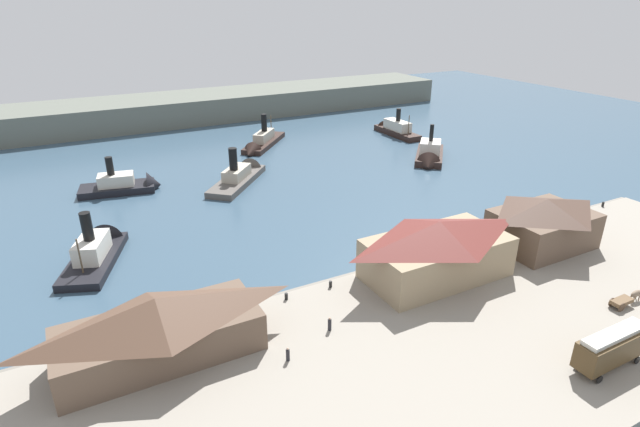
# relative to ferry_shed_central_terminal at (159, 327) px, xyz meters

# --- Properties ---
(ground_plane) EXTENTS (320.00, 320.00, 0.00)m
(ground_plane) POSITION_rel_ferry_shed_central_terminal_xyz_m (36.44, 9.27, -4.98)
(ground_plane) COLOR #385166
(quay_promenade) EXTENTS (110.00, 36.00, 1.20)m
(quay_promenade) POSITION_rel_ferry_shed_central_terminal_xyz_m (36.44, -12.73, -4.38)
(quay_promenade) COLOR gray
(quay_promenade) RESTS_ON ground
(seawall_edge) EXTENTS (110.00, 0.80, 1.00)m
(seawall_edge) POSITION_rel_ferry_shed_central_terminal_xyz_m (36.44, 5.67, -4.48)
(seawall_edge) COLOR slate
(seawall_edge) RESTS_ON ground
(ferry_shed_central_terminal) EXTENTS (21.94, 9.29, 7.43)m
(ferry_shed_central_terminal) POSITION_rel_ferry_shed_central_terminal_xyz_m (0.00, 0.00, 0.00)
(ferry_shed_central_terminal) COLOR brown
(ferry_shed_central_terminal) RESTS_ON quay_promenade
(ferry_shed_customs_shed) EXTENTS (20.51, 10.90, 8.50)m
(ferry_shed_customs_shed) POSITION_rel_ferry_shed_central_terminal_xyz_m (38.00, -0.64, 0.54)
(ferry_shed_customs_shed) COLOR #998466
(ferry_shed_customs_shed) RESTS_ON quay_promenade
(ferry_shed_east_terminal) EXTENTS (15.18, 11.19, 7.92)m
(ferry_shed_east_terminal) POSITION_rel_ferry_shed_central_terminal_xyz_m (59.17, -0.96, 0.24)
(ferry_shed_east_terminal) COLOR brown
(ferry_shed_east_terminal) RESTS_ON quay_promenade
(street_tram) EXTENTS (9.10, 2.80, 4.39)m
(street_tram) POSITION_rel_ferry_shed_central_terminal_xyz_m (41.93, -24.30, -1.22)
(street_tram) COLOR #4C381E
(street_tram) RESTS_ON quay_promenade
(horse_cart) EXTENTS (5.93, 1.48, 1.87)m
(horse_cart) POSITION_rel_ferry_shed_central_terminal_xyz_m (55.02, -18.01, -2.85)
(horse_cart) COLOR brown
(horse_cart) RESTS_ON quay_promenade
(pedestrian_at_waters_edge) EXTENTS (0.42, 0.42, 1.69)m
(pedestrian_at_waters_edge) POSITION_rel_ferry_shed_central_terminal_xyz_m (11.91, -7.30, -3.01)
(pedestrian_at_waters_edge) COLOR #232328
(pedestrian_at_waters_edge) RESTS_ON quay_promenade
(pedestrian_walking_west) EXTENTS (0.44, 0.44, 1.79)m
(pedestrian_walking_west) POSITION_rel_ferry_shed_central_terminal_xyz_m (18.58, -4.69, -2.96)
(pedestrian_walking_west) COLOR #232328
(pedestrian_walking_west) RESTS_ON quay_promenade
(mooring_post_west) EXTENTS (0.44, 0.44, 0.90)m
(mooring_post_west) POSITION_rel_ferry_shed_central_terminal_xyz_m (16.77, 3.79, -3.33)
(mooring_post_west) COLOR black
(mooring_post_west) RESTS_ON quay_promenade
(mooring_post_center_east) EXTENTS (0.44, 0.44, 0.90)m
(mooring_post_center_east) POSITION_rel_ferry_shed_central_terminal_xyz_m (77.06, 3.68, -3.33)
(mooring_post_center_east) COLOR black
(mooring_post_center_east) RESTS_ON quay_promenade
(mooring_post_center_west) EXTENTS (0.44, 0.44, 0.90)m
(mooring_post_center_west) POSITION_rel_ferry_shed_central_terminal_xyz_m (82.99, 4.45, -3.33)
(mooring_post_center_west) COLOR black
(mooring_post_center_west) RESTS_ON quay_promenade
(mooring_post_east) EXTENTS (0.44, 0.44, 0.90)m
(mooring_post_east) POSITION_rel_ferry_shed_central_terminal_xyz_m (23.39, 3.70, -3.33)
(mooring_post_east) COLOR black
(mooring_post_east) RESTS_ON quay_promenade
(ferry_mid_harbor) EXTENTS (18.89, 20.12, 10.43)m
(ferry_mid_harbor) POSITION_rel_ferry_shed_central_terminal_xyz_m (29.06, 54.48, -3.70)
(ferry_mid_harbor) COLOR #514C47
(ferry_mid_harbor) RESTS_ON ground
(ferry_near_quay) EXTENTS (17.09, 9.12, 9.83)m
(ferry_near_quay) POSITION_rel_ferry_shed_central_terminal_xyz_m (5.28, 58.91, -3.65)
(ferry_near_quay) COLOR black
(ferry_near_quay) RESTS_ON ground
(ferry_approaching_east) EXTENTS (4.55, 19.17, 9.21)m
(ferry_approaching_east) POSITION_rel_ferry_shed_central_terminal_xyz_m (82.83, 71.47, -3.33)
(ferry_approaching_east) COLOR black
(ferry_approaching_east) RESTS_ON ground
(ferry_outer_harbor) EXTENTS (18.94, 20.25, 10.27)m
(ferry_outer_harbor) POSITION_rel_ferry_shed_central_terminal_xyz_m (42.28, 76.34, -3.69)
(ferry_outer_harbor) COLOR black
(ferry_outer_harbor) RESTS_ON ground
(ferry_moored_west) EXTENTS (16.79, 17.76, 10.78)m
(ferry_moored_west) POSITION_rel_ferry_shed_central_terminal_xyz_m (74.80, 45.32, -3.53)
(ferry_moored_west) COLOR black
(ferry_moored_west) RESTS_ON ground
(ferry_approaching_west) EXTENTS (12.25, 19.24, 10.82)m
(ferry_approaching_west) POSITION_rel_ferry_shed_central_terminal_xyz_m (-3.47, 30.83, -3.60)
(ferry_approaching_west) COLOR black
(ferry_approaching_west) RESTS_ON ground
(far_headland) EXTENTS (180.00, 24.00, 8.00)m
(far_headland) POSITION_rel_ferry_shed_central_terminal_xyz_m (36.44, 119.27, -0.98)
(far_headland) COLOR #60665B
(far_headland) RESTS_ON ground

